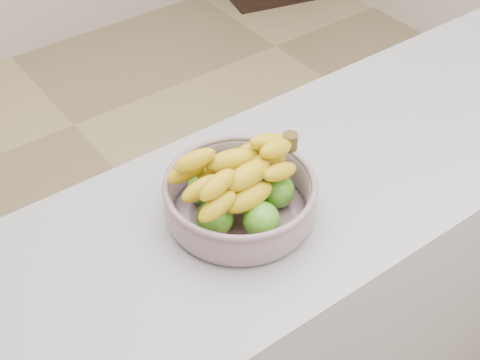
% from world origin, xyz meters
% --- Properties ---
extents(ground, '(4.00, 4.00, 0.00)m').
position_xyz_m(ground, '(0.00, 0.00, 0.00)').
color(ground, '#96845C').
rests_on(ground, ground).
extents(counter, '(2.00, 0.60, 0.90)m').
position_xyz_m(counter, '(0.00, -0.46, 0.45)').
color(counter, gray).
rests_on(counter, ground).
extents(fruit_bowl, '(0.33, 0.33, 0.17)m').
position_xyz_m(fruit_bowl, '(-0.27, -0.46, 0.96)').
color(fruit_bowl, '#8D97A9').
rests_on(fruit_bowl, counter).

